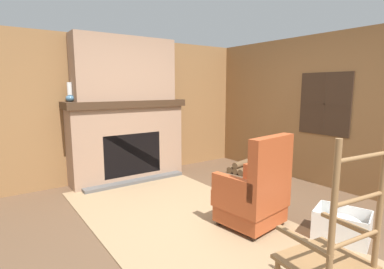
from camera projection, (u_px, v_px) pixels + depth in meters
The scene contains 13 objects.
ground_plane at pixel (207, 226), 3.38m from camera, with size 14.00×14.00×0.00m, color brown.
wood_panel_wall_left at pixel (121, 109), 5.13m from camera, with size 0.06×5.34×2.36m.
wood_panel_wall_back at pixel (331, 111), 4.57m from camera, with size 5.34×0.09×2.36m.
fireplace_hearth at pixel (128, 141), 5.00m from camera, with size 0.64×1.98×1.34m.
chimney_breast at pixel (125, 69), 4.83m from camera, with size 0.38×1.65×1.01m.
area_rug at pixel (192, 224), 3.41m from camera, with size 3.82×1.96×0.01m.
armchair at pixel (255, 195), 3.30m from camera, with size 0.69×0.72×1.06m.
rocking_chair at pixel (330, 266), 1.90m from camera, with size 0.85×0.57×1.29m.
firewood_stack at pixel (242, 168), 5.50m from camera, with size 0.44×0.50×0.22m.
laundry_basket at pixel (342, 225), 3.06m from camera, with size 0.61×0.54×0.31m.
oil_lamp_vase at pixel (70, 95), 4.43m from camera, with size 0.13×0.13×0.29m.
storage_case at pixel (162, 95), 5.32m from camera, with size 0.16×0.28×0.16m.
decorative_plate_on_mantel at pixel (125, 93), 4.94m from camera, with size 0.07×0.25×0.25m.
Camera 1 is at (2.49, -1.97, 1.55)m, focal length 28.00 mm.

